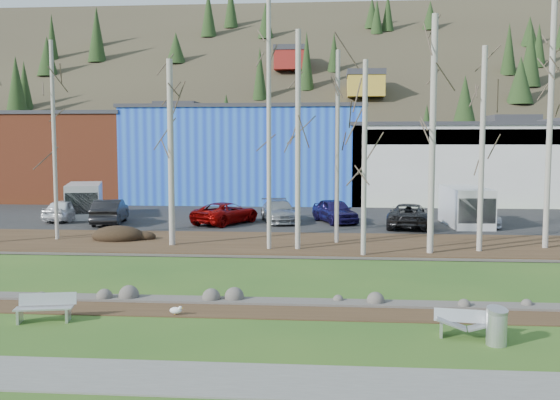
# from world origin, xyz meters

# --- Properties ---
(ground) EXTENTS (200.00, 200.00, 0.00)m
(ground) POSITION_xyz_m (0.00, 0.00, 0.00)
(ground) COLOR #294F1A
(ground) RESTS_ON ground
(footpath) EXTENTS (80.00, 2.00, 0.04)m
(footpath) POSITION_xyz_m (0.00, -3.50, 0.02)
(footpath) COLOR #61615C
(footpath) RESTS_ON ground
(dirt_strip) EXTENTS (80.00, 1.80, 0.03)m
(dirt_strip) POSITION_xyz_m (0.00, 2.10, 0.01)
(dirt_strip) COLOR #382616
(dirt_strip) RESTS_ON ground
(near_bank_rocks) EXTENTS (80.00, 0.80, 0.50)m
(near_bank_rocks) POSITION_xyz_m (0.00, 3.10, 0.00)
(near_bank_rocks) COLOR #47423D
(near_bank_rocks) RESTS_ON ground
(river) EXTENTS (80.00, 8.00, 0.90)m
(river) POSITION_xyz_m (0.00, 7.20, 0.00)
(river) COLOR black
(river) RESTS_ON ground
(far_bank_rocks) EXTENTS (80.00, 0.80, 0.46)m
(far_bank_rocks) POSITION_xyz_m (0.00, 11.30, 0.00)
(far_bank_rocks) COLOR #47423D
(far_bank_rocks) RESTS_ON ground
(far_bank) EXTENTS (80.00, 7.00, 0.15)m
(far_bank) POSITION_xyz_m (0.00, 14.50, 0.07)
(far_bank) COLOR #382616
(far_bank) RESTS_ON ground
(parking_lot) EXTENTS (80.00, 14.00, 0.14)m
(parking_lot) POSITION_xyz_m (0.00, 25.00, 0.07)
(parking_lot) COLOR black
(parking_lot) RESTS_ON ground
(building_brick) EXTENTS (16.32, 12.24, 7.80)m
(building_brick) POSITION_xyz_m (-24.00, 39.00, 3.91)
(building_brick) COLOR #9C4326
(building_brick) RESTS_ON ground
(building_blue) EXTENTS (20.40, 12.24, 8.30)m
(building_blue) POSITION_xyz_m (-6.00, 39.00, 4.16)
(building_blue) COLOR blue
(building_blue) RESTS_ON ground
(building_white) EXTENTS (18.36, 12.24, 6.80)m
(building_white) POSITION_xyz_m (12.00, 38.98, 3.41)
(building_white) COLOR silver
(building_white) RESTS_ON ground
(hillside) EXTENTS (160.00, 72.00, 35.00)m
(hillside) POSITION_xyz_m (0.00, 84.00, 17.50)
(hillside) COLOR #322A1F
(hillside) RESTS_ON ground
(bench_intact) EXTENTS (1.68, 0.80, 0.81)m
(bench_intact) POSITION_xyz_m (-6.85, 0.52, 0.40)
(bench_intact) COLOR silver
(bench_intact) RESTS_ON ground
(bench_damaged) EXTENTS (1.64, 0.74, 0.71)m
(bench_damaged) POSITION_xyz_m (4.99, 0.04, 0.36)
(bench_damaged) COLOR silver
(bench_damaged) RESTS_ON ground
(litter_bin) EXTENTS (0.68, 0.68, 0.89)m
(litter_bin) POSITION_xyz_m (5.61, -0.57, 0.45)
(litter_bin) COLOR silver
(litter_bin) RESTS_ON ground
(seagull) EXTENTS (0.43, 0.20, 0.31)m
(seagull) POSITION_xyz_m (-3.22, 1.40, 0.17)
(seagull) COLOR gold
(seagull) RESTS_ON ground
(dirt_mound) EXTENTS (2.68, 1.89, 0.53)m
(dirt_mound) POSITION_xyz_m (-9.67, 14.71, 0.41)
(dirt_mound) COLOR black
(dirt_mound) RESTS_ON far_bank
(birch_1) EXTENTS (0.20, 0.20, 10.19)m
(birch_1) POSITION_xyz_m (-12.85, 14.56, 5.25)
(birch_1) COLOR beige
(birch_1) RESTS_ON far_bank
(birch_2) EXTENTS (0.29, 0.29, 9.01)m
(birch_2) POSITION_xyz_m (-6.42, 13.33, 4.66)
(birch_2) COLOR beige
(birch_2) RESTS_ON far_bank
(birch_3) EXTENTS (0.21, 0.21, 11.70)m
(birch_3) POSITION_xyz_m (-1.55, 12.57, 6.00)
(birch_3) COLOR beige
(birch_3) RESTS_ON far_bank
(birch_4) EXTENTS (0.25, 0.25, 10.20)m
(birch_4) POSITION_xyz_m (-0.19, 12.64, 5.25)
(birch_4) COLOR beige
(birch_4) RESTS_ON far_bank
(birch_5) EXTENTS (0.23, 0.23, 9.55)m
(birch_5) POSITION_xyz_m (1.65, 14.74, 4.93)
(birch_5) COLOR beige
(birch_5) RESTS_ON far_bank
(birch_6) EXTENTS (0.22, 0.22, 8.63)m
(birch_6) POSITION_xyz_m (2.82, 11.30, 4.46)
(birch_6) COLOR beige
(birch_6) RESTS_ON far_bank
(birch_7) EXTENTS (0.29, 0.29, 10.68)m
(birch_7) POSITION_xyz_m (5.89, 12.07, 5.49)
(birch_7) COLOR beige
(birch_7) RESTS_ON far_bank
(birch_8) EXTENTS (0.25, 0.25, 9.37)m
(birch_8) POSITION_xyz_m (8.25, 12.78, 4.84)
(birch_8) COLOR beige
(birch_8) RESTS_ON far_bank
(birch_9) EXTENTS (0.25, 0.25, 13.00)m
(birch_9) POSITION_xyz_m (11.60, 13.91, 6.65)
(birch_9) COLOR beige
(birch_9) RESTS_ON far_bank
(birch_10) EXTENTS (0.25, 0.25, 13.00)m
(birch_10) POSITION_xyz_m (11.59, 13.91, 6.65)
(birch_10) COLOR beige
(birch_10) RESTS_ON far_bank
(car_0) EXTENTS (1.86, 4.21, 1.41)m
(car_0) POSITION_xyz_m (-15.68, 22.20, 0.84)
(car_0) COLOR white
(car_0) RESTS_ON parking_lot
(car_1) EXTENTS (2.41, 4.87, 1.53)m
(car_1) POSITION_xyz_m (-12.28, 20.79, 0.91)
(car_1) COLOR black
(car_1) RESTS_ON parking_lot
(car_2) EXTENTS (4.19, 5.33, 1.35)m
(car_2) POSITION_xyz_m (-5.14, 21.45, 0.81)
(car_2) COLOR #8F0706
(car_2) RESTS_ON parking_lot
(car_3) EXTENTS (3.00, 5.08, 1.38)m
(car_3) POSITION_xyz_m (-1.92, 22.57, 0.83)
(car_3) COLOR gray
(car_3) RESTS_ON parking_lot
(car_4) EXTENTS (3.27, 4.70, 1.49)m
(car_4) POSITION_xyz_m (1.60, 22.59, 0.88)
(car_4) COLOR #1B1449
(car_4) RESTS_ON parking_lot
(car_5) EXTENTS (3.12, 5.43, 1.43)m
(car_5) POSITION_xyz_m (5.98, 20.78, 0.85)
(car_5) COLOR black
(car_5) RESTS_ON parking_lot
(car_6) EXTENTS (1.81, 4.39, 1.27)m
(car_6) POSITION_xyz_m (10.39, 21.98, 0.77)
(car_6) COLOR silver
(car_6) RESTS_ON parking_lot
(van_white) EXTENTS (2.40, 5.37, 2.32)m
(van_white) POSITION_xyz_m (9.54, 21.78, 1.30)
(van_white) COLOR white
(van_white) RESTS_ON parking_lot
(van_grey) EXTENTS (3.63, 5.55, 2.25)m
(van_grey) POSITION_xyz_m (-15.31, 24.24, 1.26)
(van_grey) COLOR silver
(van_grey) RESTS_ON parking_lot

